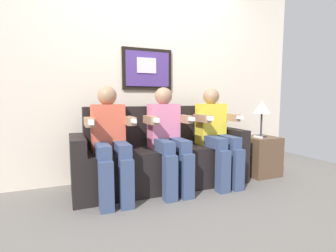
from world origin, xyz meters
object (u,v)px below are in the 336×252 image
object	(u,v)px
person_on_left	(110,138)
person_in_middle	(168,135)
spare_remote_on_table	(258,137)
couch	(162,158)
person_on_right	(216,132)
table_lamp	(262,109)
side_table_right	(260,156)

from	to	relation	value
person_on_left	person_in_middle	distance (m)	0.60
person_in_middle	spare_remote_on_table	xyz separation A→B (m)	(1.23, 0.01, -0.10)
couch	person_on_right	xyz separation A→B (m)	(0.60, -0.17, 0.29)
person_on_left	spare_remote_on_table	size ratio (longest dim) A/B	8.54
person_in_middle	table_lamp	xyz separation A→B (m)	(1.33, 0.07, 0.25)
person_on_left	person_on_right	distance (m)	1.21
person_on_right	couch	bearing A→B (deg)	164.51
couch	spare_remote_on_table	bearing A→B (deg)	-7.25
couch	person_in_middle	bearing A→B (deg)	-90.02
couch	person_in_middle	xyz separation A→B (m)	(-0.00, -0.17, 0.29)
person_on_right	table_lamp	size ratio (longest dim) A/B	2.41
side_table_right	person_on_right	bearing A→B (deg)	-175.10
table_lamp	person_on_right	bearing A→B (deg)	-174.32
side_table_right	spare_remote_on_table	world-z (taller)	spare_remote_on_table
couch	side_table_right	world-z (taller)	couch
person_in_middle	side_table_right	distance (m)	1.37
person_on_left	person_on_right	world-z (taller)	same
spare_remote_on_table	side_table_right	bearing A→B (deg)	29.89
couch	person_on_right	size ratio (longest dim) A/B	1.75
couch	person_in_middle	size ratio (longest dim) A/B	1.75
person_on_left	table_lamp	world-z (taller)	person_on_left
person_in_middle	side_table_right	bearing A→B (deg)	2.66
person_on_left	table_lamp	bearing A→B (deg)	2.14
couch	person_on_right	bearing A→B (deg)	-15.49
table_lamp	spare_remote_on_table	distance (m)	0.37
person_in_middle	table_lamp	size ratio (longest dim) A/B	2.41
table_lamp	couch	bearing A→B (deg)	175.92
person_in_middle	person_on_right	world-z (taller)	same
couch	person_on_left	xyz separation A→B (m)	(-0.60, -0.17, 0.29)
person_in_middle	table_lamp	world-z (taller)	person_in_middle
couch	spare_remote_on_table	size ratio (longest dim) A/B	14.96
spare_remote_on_table	person_in_middle	bearing A→B (deg)	-179.51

